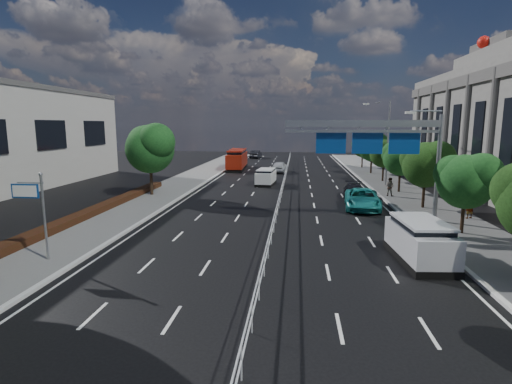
{
  "coord_description": "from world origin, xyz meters",
  "views": [
    {
      "loc": [
        1.32,
        -17.26,
        6.52
      ],
      "look_at": [
        -1.16,
        7.02,
        2.4
      ],
      "focal_mm": 28.0,
      "sensor_mm": 36.0,
      "label": 1
    }
  ],
  "objects_px": {
    "white_minivan": "(266,177)",
    "red_bus": "(237,159)",
    "near_car_silver": "(280,167)",
    "near_car_dark": "(256,154)",
    "parked_car_dark": "(354,191)",
    "toilet_sign": "(34,202)",
    "silver_minivan": "(420,241)",
    "pedestrian_b": "(390,187)",
    "pedestrian_a": "(470,205)",
    "parked_car_teal": "(362,199)",
    "overhead_gantry": "(379,139)"
  },
  "relations": [
    {
      "from": "near_car_silver",
      "to": "overhead_gantry",
      "type": "bearing_deg",
      "value": 112.69
    },
    {
      "from": "near_car_dark",
      "to": "toilet_sign",
      "type": "bearing_deg",
      "value": 91.53
    },
    {
      "from": "white_minivan",
      "to": "red_bus",
      "type": "distance_m",
      "value": 16.28
    },
    {
      "from": "white_minivan",
      "to": "pedestrian_a",
      "type": "height_order",
      "value": "pedestrian_a"
    },
    {
      "from": "toilet_sign",
      "to": "parked_car_dark",
      "type": "xyz_separation_m",
      "value": [
        17.45,
        19.0,
        -2.3
      ]
    },
    {
      "from": "white_minivan",
      "to": "near_car_silver",
      "type": "distance_m",
      "value": 12.13
    },
    {
      "from": "toilet_sign",
      "to": "near_car_dark",
      "type": "distance_m",
      "value": 61.84
    },
    {
      "from": "red_bus",
      "to": "silver_minivan",
      "type": "bearing_deg",
      "value": -71.77
    },
    {
      "from": "near_car_silver",
      "to": "pedestrian_b",
      "type": "height_order",
      "value": "pedestrian_b"
    },
    {
      "from": "pedestrian_a",
      "to": "pedestrian_b",
      "type": "height_order",
      "value": "pedestrian_a"
    },
    {
      "from": "red_bus",
      "to": "parked_car_teal",
      "type": "distance_m",
      "value": 30.59
    },
    {
      "from": "toilet_sign",
      "to": "pedestrian_b",
      "type": "bearing_deg",
      "value": 43.27
    },
    {
      "from": "parked_car_teal",
      "to": "pedestrian_b",
      "type": "xyz_separation_m",
      "value": [
        3.24,
        5.35,
        0.2
      ]
    },
    {
      "from": "near_car_silver",
      "to": "toilet_sign",
      "type": "bearing_deg",
      "value": 82.61
    },
    {
      "from": "white_minivan",
      "to": "toilet_sign",
      "type": "bearing_deg",
      "value": -103.56
    },
    {
      "from": "toilet_sign",
      "to": "pedestrian_a",
      "type": "relative_size",
      "value": 2.29
    },
    {
      "from": "near_car_dark",
      "to": "pedestrian_a",
      "type": "height_order",
      "value": "pedestrian_a"
    },
    {
      "from": "toilet_sign",
      "to": "overhead_gantry",
      "type": "relative_size",
      "value": 0.42
    },
    {
      "from": "near_car_dark",
      "to": "parked_car_teal",
      "type": "relative_size",
      "value": 0.83
    },
    {
      "from": "overhead_gantry",
      "to": "white_minivan",
      "type": "bearing_deg",
      "value": 118.77
    },
    {
      "from": "red_bus",
      "to": "silver_minivan",
      "type": "relative_size",
      "value": 1.96
    },
    {
      "from": "pedestrian_b",
      "to": "parked_car_dark",
      "type": "bearing_deg",
      "value": 38.75
    },
    {
      "from": "toilet_sign",
      "to": "near_car_silver",
      "type": "height_order",
      "value": "toilet_sign"
    },
    {
      "from": "overhead_gantry",
      "to": "red_bus",
      "type": "xyz_separation_m",
      "value": [
        -14.24,
        31.27,
        -4.09
      ]
    },
    {
      "from": "red_bus",
      "to": "near_car_silver",
      "type": "relative_size",
      "value": 2.18
    },
    {
      "from": "white_minivan",
      "to": "parked_car_dark",
      "type": "height_order",
      "value": "white_minivan"
    },
    {
      "from": "white_minivan",
      "to": "near_car_silver",
      "type": "height_order",
      "value": "white_minivan"
    },
    {
      "from": "overhead_gantry",
      "to": "near_car_silver",
      "type": "distance_m",
      "value": 29.48
    },
    {
      "from": "red_bus",
      "to": "parked_car_teal",
      "type": "xyz_separation_m",
      "value": [
        14.0,
        -27.19,
        -0.73
      ]
    },
    {
      "from": "parked_car_dark",
      "to": "pedestrian_b",
      "type": "relative_size",
      "value": 2.66
    },
    {
      "from": "overhead_gantry",
      "to": "white_minivan",
      "type": "distance_m",
      "value": 18.8
    },
    {
      "from": "near_car_silver",
      "to": "silver_minivan",
      "type": "bearing_deg",
      "value": 110.23
    },
    {
      "from": "toilet_sign",
      "to": "white_minivan",
      "type": "distance_m",
      "value": 27.57
    },
    {
      "from": "near_car_silver",
      "to": "pedestrian_b",
      "type": "bearing_deg",
      "value": 127.25
    },
    {
      "from": "near_car_silver",
      "to": "near_car_dark",
      "type": "height_order",
      "value": "near_car_dark"
    },
    {
      "from": "near_car_silver",
      "to": "pedestrian_b",
      "type": "relative_size",
      "value": 2.68
    },
    {
      "from": "near_car_dark",
      "to": "white_minivan",
      "type": "bearing_deg",
      "value": 103.03
    },
    {
      "from": "silver_minivan",
      "to": "toilet_sign",
      "type": "bearing_deg",
      "value": -177.83
    },
    {
      "from": "parked_car_teal",
      "to": "pedestrian_a",
      "type": "xyz_separation_m",
      "value": [
        6.71,
        -3.17,
        0.3
      ]
    },
    {
      "from": "overhead_gantry",
      "to": "red_bus",
      "type": "distance_m",
      "value": 34.6
    },
    {
      "from": "pedestrian_b",
      "to": "overhead_gantry",
      "type": "bearing_deg",
      "value": 102.7
    },
    {
      "from": "parked_car_dark",
      "to": "pedestrian_a",
      "type": "relative_size",
      "value": 2.36
    },
    {
      "from": "toilet_sign",
      "to": "near_car_dark",
      "type": "bearing_deg",
      "value": 86.17
    },
    {
      "from": "white_minivan",
      "to": "near_car_silver",
      "type": "bearing_deg",
      "value": 90.61
    },
    {
      "from": "white_minivan",
      "to": "near_car_dark",
      "type": "height_order",
      "value": "white_minivan"
    },
    {
      "from": "near_car_silver",
      "to": "parked_car_dark",
      "type": "height_order",
      "value": "near_car_silver"
    },
    {
      "from": "near_car_silver",
      "to": "pedestrian_a",
      "type": "bearing_deg",
      "value": 124.9
    },
    {
      "from": "toilet_sign",
      "to": "overhead_gantry",
      "type": "bearing_deg",
      "value": 29.6
    },
    {
      "from": "toilet_sign",
      "to": "red_bus",
      "type": "height_order",
      "value": "toilet_sign"
    },
    {
      "from": "white_minivan",
      "to": "silver_minivan",
      "type": "relative_size",
      "value": 0.84
    }
  ]
}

